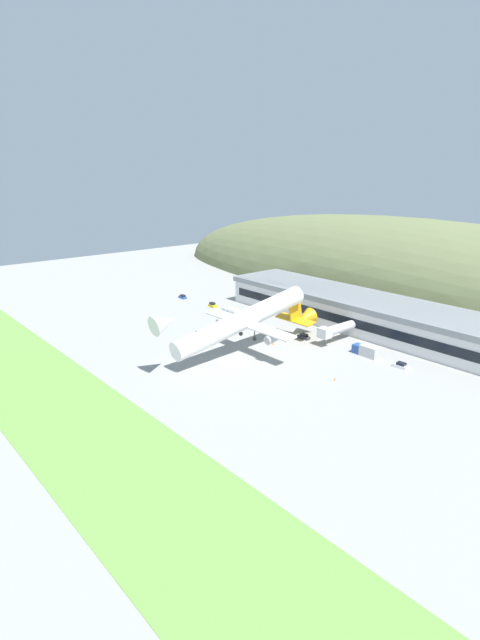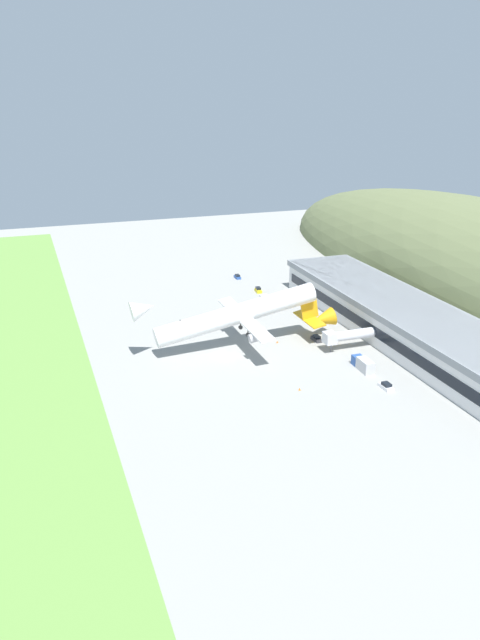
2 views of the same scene
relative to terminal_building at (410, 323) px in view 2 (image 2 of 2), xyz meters
The scene contains 13 objects.
ground_plane 50.50m from the terminal_building, 98.58° to the right, with size 364.71×364.71×0.00m, color gray.
grass_strip_foreground 95.80m from the terminal_building, 94.49° to the right, with size 328.24×25.43×0.08m, color #669342.
terminal_building is the anchor object (origin of this frame).
jetway_0 18.68m from the terminal_building, 93.17° to the right, with size 3.38×14.21×5.43m.
cargo_airplane 45.71m from the terminal_building, 105.14° to the right, with size 33.70×55.98×14.86m.
service_car_0 76.52m from the terminal_building, 162.03° to the right, with size 3.69×1.63×1.48m.
service_car_1 25.26m from the terminal_building, 111.87° to the right, with size 3.98×1.83×1.56m.
service_car_2 59.54m from the terminal_building, 157.96° to the right, with size 3.93×2.06×1.69m.
service_car_3 30.84m from the terminal_building, 43.22° to the right, with size 3.98×2.01×1.46m.
fuel_truck 23.75m from the terminal_building, 61.25° to the right, with size 7.79×2.70×2.97m.
box_truck 48.30m from the terminal_building, 149.29° to the right, with size 7.69×2.86×3.33m.
traffic_cone_0 43.26m from the terminal_building, 67.58° to the right, with size 0.52×0.52×0.58m.
traffic_cone_1 35.83m from the terminal_building, 108.77° to the right, with size 0.52×0.52×0.58m.
Camera 2 is at (138.87, -45.03, 63.75)m, focal length 35.00 mm.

